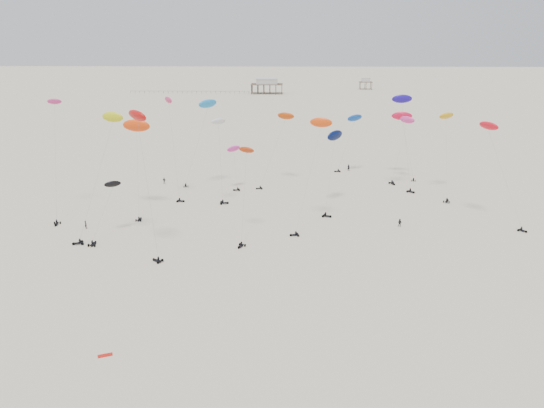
{
  "coord_description": "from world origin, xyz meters",
  "views": [
    {
      "loc": [
        2.44,
        -9.65,
        38.59
      ],
      "look_at": [
        0.0,
        88.0,
        7.0
      ],
      "focal_mm": 35.0,
      "sensor_mm": 36.0,
      "label": 1
    }
  ],
  "objects_px": {
    "pavilion_small": "(366,84)",
    "rig_0": "(494,143)",
    "rig_4": "(404,116)",
    "pavilion_main": "(267,87)",
    "rig_9": "(316,143)",
    "spectator_0": "(86,228)"
  },
  "relations": [
    {
      "from": "pavilion_main",
      "to": "spectator_0",
      "type": "height_order",
      "value": "pavilion_main"
    },
    {
      "from": "pavilion_small",
      "to": "spectator_0",
      "type": "height_order",
      "value": "pavilion_small"
    },
    {
      "from": "spectator_0",
      "to": "pavilion_small",
      "type": "bearing_deg",
      "value": -54.83
    },
    {
      "from": "pavilion_main",
      "to": "rig_4",
      "type": "height_order",
      "value": "rig_4"
    },
    {
      "from": "rig_4",
      "to": "rig_9",
      "type": "height_order",
      "value": "rig_4"
    },
    {
      "from": "pavilion_small",
      "to": "pavilion_main",
      "type": "bearing_deg",
      "value": -156.8
    },
    {
      "from": "rig_4",
      "to": "spectator_0",
      "type": "distance_m",
      "value": 80.43
    },
    {
      "from": "pavilion_small",
      "to": "rig_9",
      "type": "distance_m",
      "value": 287.21
    },
    {
      "from": "pavilion_main",
      "to": "pavilion_small",
      "type": "distance_m",
      "value": 76.16
    },
    {
      "from": "pavilion_small",
      "to": "rig_4",
      "type": "relative_size",
      "value": 0.37
    },
    {
      "from": "rig_4",
      "to": "rig_9",
      "type": "bearing_deg",
      "value": 9.69
    },
    {
      "from": "rig_9",
      "to": "pavilion_main",
      "type": "bearing_deg",
      "value": -8.36
    },
    {
      "from": "pavilion_small",
      "to": "rig_0",
      "type": "relative_size",
      "value": 0.41
    },
    {
      "from": "rig_0",
      "to": "rig_4",
      "type": "xyz_separation_m",
      "value": [
        -14.0,
        24.16,
        1.96
      ]
    },
    {
      "from": "rig_4",
      "to": "rig_0",
      "type": "bearing_deg",
      "value": 80.44
    },
    {
      "from": "pavilion_small",
      "to": "rig_4",
      "type": "height_order",
      "value": "rig_4"
    },
    {
      "from": "rig_0",
      "to": "rig_4",
      "type": "bearing_deg",
      "value": -95.54
    },
    {
      "from": "pavilion_small",
      "to": "rig_4",
      "type": "distance_m",
      "value": 256.83
    },
    {
      "from": "rig_9",
      "to": "spectator_0",
      "type": "bearing_deg",
      "value": 83.94
    },
    {
      "from": "pavilion_small",
      "to": "spectator_0",
      "type": "xyz_separation_m",
      "value": [
        -98.68,
        -287.76,
        -3.49
      ]
    },
    {
      "from": "pavilion_small",
      "to": "rig_9",
      "type": "bearing_deg",
      "value": -100.27
    },
    {
      "from": "pavilion_main",
      "to": "rig_4",
      "type": "xyz_separation_m",
      "value": [
        42.36,
        -224.9,
        14.3
      ]
    }
  ]
}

